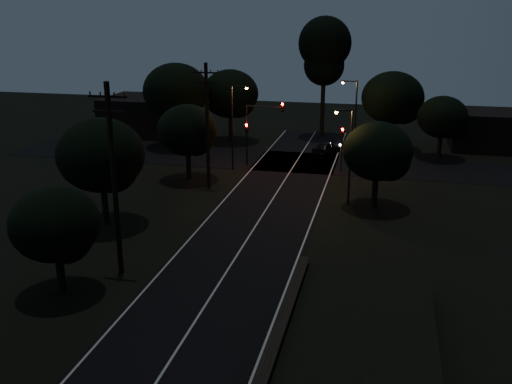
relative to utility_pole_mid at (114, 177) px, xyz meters
The scene contains 21 objects.
road_surface 18.13m from the utility_pole_mid, 69.58° to the left, with size 60.00×70.00×0.03m.
utility_pole_mid is the anchor object (origin of this frame).
utility_pole_far 17.00m from the utility_pole_mid, 90.00° to the left, with size 2.20×0.30×10.50m.
tree_left_b 4.07m from the utility_pole_mid, 120.67° to the right, with size 4.67×4.67×5.93m.
tree_left_c 8.15m from the utility_pole_mid, 121.93° to the left, with size 6.03×6.03×7.61m.
tree_left_d 19.08m from the utility_pole_mid, 96.98° to the left, with size 5.30×5.30×6.72m.
tree_far_nw 34.98m from the utility_pole_mid, 94.55° to the left, with size 6.44×6.44×8.15m.
tree_far_w 31.81m from the utility_pole_mid, 104.09° to the left, with size 7.15×7.15×9.12m.
tree_far_ne 38.05m from the utility_pole_mid, 66.40° to the left, with size 6.61×6.61×8.36m.
tree_far_e 37.78m from the utility_pole_mid, 57.69° to the left, with size 5.00×5.00×6.34m.
tree_right_a 20.62m from the utility_pole_mid, 46.40° to the left, with size 5.23×5.23×6.65m.
tall_pine 40.83m from the utility_pole_mid, 80.07° to the left, with size 6.12×6.12×13.90m.
building_left 39.72m from the utility_pole_mid, 110.73° to the left, with size 10.00×8.00×4.40m, color black.
building_right 46.19m from the utility_pole_mid, 55.62° to the left, with size 9.00×7.00×4.00m, color black.
signal_left 25.19m from the utility_pole_mid, 86.79° to the left, with size 0.28×0.35×4.10m.
signal_right 27.30m from the utility_pole_mid, 67.01° to the left, with size 0.28×0.35×4.10m.
signal_mast 25.22m from the utility_pole_mid, 82.96° to the left, with size 3.70×0.35×6.25m.
streetlight_a 23.04m from the utility_pole_mid, 88.27° to the left, with size 1.66×0.26×8.00m.
streetlight_b 31.15m from the utility_pole_mid, 68.70° to the left, with size 1.66×0.26×8.00m.
streetlight_c 19.15m from the utility_pole_mid, 51.74° to the left, with size 1.46×0.26×7.50m.
car 32.56m from the utility_pole_mid, 74.54° to the left, with size 1.61×4.00×1.36m, color black.
Camera 1 is at (8.44, -12.68, 14.64)m, focal length 40.00 mm.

